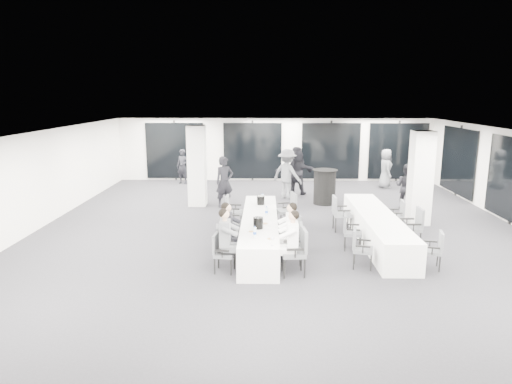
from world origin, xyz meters
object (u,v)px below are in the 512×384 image
(chair_side_left_far, at_px, (339,211))
(chair_main_left_fourth, at_px, (230,220))
(chair_main_right_far, at_px, (289,208))
(chair_side_left_near, at_px, (360,246))
(standing_guest_g, at_px, (183,164))
(standing_guest_h, at_px, (406,184))
(banquet_table_main, at_px, (260,231))
(standing_guest_a, at_px, (224,179))
(chair_side_right_near, at_px, (435,248))
(standing_guest_b, at_px, (295,168))
(cocktail_table, at_px, (325,187))
(chair_side_right_mid, at_px, (414,225))
(chair_main_right_mid, at_px, (293,230))
(chair_main_left_mid, at_px, (227,230))
(standing_guest_e, at_px, (386,166))
(chair_side_left_mid, at_px, (350,230))
(ice_bucket_near, at_px, (258,223))
(chair_side_right_far, at_px, (398,214))
(chair_main_right_second, at_px, (295,241))
(chair_main_left_second, at_px, (223,242))
(banquet_table_side, at_px, (377,228))
(standing_guest_c, at_px, (287,171))
(standing_guest_f, at_px, (297,169))
(chair_main_right_near, at_px, (298,249))
(chair_main_left_near, at_px, (221,250))
(chair_main_right_fourth, at_px, (290,220))
(ice_bucket_far, at_px, (261,200))

(chair_side_left_far, bearing_deg, chair_main_left_fourth, -77.25)
(chair_main_right_far, height_order, chair_side_left_near, chair_main_right_far)
(standing_guest_g, xyz_separation_m, standing_guest_h, (8.38, -4.34, 0.02))
(banquet_table_main, xyz_separation_m, standing_guest_a, (-1.27, 4.06, 0.63))
(chair_side_right_near, height_order, standing_guest_a, standing_guest_a)
(standing_guest_b, height_order, standing_guest_g, standing_guest_b)
(cocktail_table, xyz_separation_m, standing_guest_a, (-3.52, -0.55, 0.38))
(chair_side_left_near, bearing_deg, standing_guest_h, 168.09)
(chair_main_right_far, relative_size, standing_guest_g, 0.59)
(cocktail_table, distance_m, standing_guest_a, 3.58)
(chair_side_right_mid, bearing_deg, chair_main_right_mid, 96.40)
(chair_side_right_near, xyz_separation_m, standing_guest_g, (-7.39, 9.85, 0.36))
(chair_main_left_mid, relative_size, standing_guest_e, 0.47)
(chair_side_left_mid, relative_size, ice_bucket_near, 3.34)
(chair_side_left_near, height_order, chair_side_right_far, chair_side_right_far)
(standing_guest_g, bearing_deg, standing_guest_a, -41.40)
(chair_main_right_second, height_order, chair_side_left_near, chair_main_right_second)
(standing_guest_e, bearing_deg, standing_guest_a, 115.81)
(chair_main_left_second, bearing_deg, chair_side_right_mid, 99.26)
(banquet_table_side, xyz_separation_m, standing_guest_c, (-2.14, 5.13, 0.68))
(chair_main_left_fourth, height_order, standing_guest_g, standing_guest_g)
(chair_side_left_far, xyz_separation_m, standing_guest_b, (-0.95, 4.86, 0.48))
(ice_bucket_near, bearing_deg, chair_main_right_far, 72.50)
(banquet_table_main, distance_m, chair_side_right_mid, 3.94)
(chair_main_left_fourth, relative_size, chair_side_right_near, 1.02)
(banquet_table_main, bearing_deg, chair_main_right_far, 63.98)
(chair_main_left_mid, height_order, standing_guest_f, standing_guest_f)
(chair_main_left_fourth, height_order, chair_main_right_second, chair_main_right_second)
(chair_main_left_second, bearing_deg, chair_side_left_far, 124.98)
(chair_main_right_mid, bearing_deg, chair_main_right_near, 166.29)
(banquet_table_side, relative_size, standing_guest_g, 2.91)
(chair_side_right_near, xyz_separation_m, standing_guest_f, (-2.57, 7.71, 0.51))
(banquet_table_side, xyz_separation_m, chair_main_right_far, (-2.26, 1.36, 0.20))
(cocktail_table, xyz_separation_m, chair_side_right_mid, (1.68, -4.64, -0.05))
(chair_main_left_near, bearing_deg, chair_side_left_far, 143.33)
(chair_main_right_near, height_order, standing_guest_b, standing_guest_b)
(chair_main_left_second, distance_m, chair_side_left_mid, 3.25)
(standing_guest_h, bearing_deg, chair_main_right_near, 95.36)
(chair_main_left_mid, height_order, chair_main_right_near, chair_main_right_near)
(chair_side_left_mid, xyz_separation_m, standing_guest_a, (-3.53, 4.35, 0.49))
(banquet_table_main, bearing_deg, chair_side_right_mid, -0.48)
(chair_main_left_second, bearing_deg, standing_guest_c, 159.67)
(chair_side_right_mid, xyz_separation_m, chair_side_right_far, (-0.01, 1.39, -0.07))
(banquet_table_side, xyz_separation_m, chair_main_right_near, (-2.26, -2.32, 0.21))
(chair_main_left_near, height_order, standing_guest_g, standing_guest_g)
(chair_main_right_fourth, height_order, chair_side_left_mid, chair_side_left_mid)
(chair_main_left_mid, height_order, chair_side_right_far, chair_side_right_far)
(chair_side_right_near, relative_size, ice_bucket_far, 3.44)
(standing_guest_f, bearing_deg, chair_main_right_far, 70.15)
(chair_main_left_near, bearing_deg, chair_main_right_fourth, 153.63)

